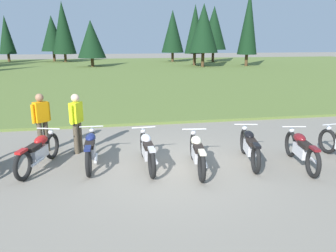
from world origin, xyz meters
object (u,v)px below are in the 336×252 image
object	(u,v)px
motorcycle_cream	(197,152)
motorcycle_maroon	(301,149)
motorcycle_navy	(91,149)
motorcycle_black	(250,146)
rider_near_row_end	(77,120)
rider_in_hivis_vest	(42,119)
motorcycle_silver	(147,150)
motorcycle_red	(39,152)

from	to	relation	value
motorcycle_cream	motorcycle_maroon	xyz separation A→B (m)	(2.63, -0.24, 0.00)
motorcycle_cream	motorcycle_maroon	distance (m)	2.64
motorcycle_navy	motorcycle_black	bearing A→B (deg)	-7.47
motorcycle_black	rider_near_row_end	size ratio (longest dim) A/B	1.24
motorcycle_navy	rider_in_hivis_vest	world-z (taller)	rider_in_hivis_vest
motorcycle_navy	motorcycle_maroon	size ratio (longest dim) A/B	1.01
motorcycle_cream	motorcycle_black	world-z (taller)	same
motorcycle_silver	motorcycle_black	bearing A→B (deg)	-3.94
motorcycle_cream	rider_in_hivis_vest	distance (m)	4.45
motorcycle_navy	rider_near_row_end	world-z (taller)	rider_near_row_end
motorcycle_maroon	motorcycle_silver	bearing A→B (deg)	170.40
motorcycle_navy	motorcycle_cream	distance (m)	2.67
motorcycle_red	rider_near_row_end	xyz separation A→B (m)	(0.85, 1.03, 0.51)
motorcycle_navy	motorcycle_silver	distance (m)	1.43
motorcycle_navy	motorcycle_cream	world-z (taller)	same
motorcycle_navy	rider_near_row_end	size ratio (longest dim) A/B	1.26
motorcycle_silver	rider_near_row_end	distance (m)	2.32
motorcycle_red	motorcycle_navy	size ratio (longest dim) A/B	0.97
motorcycle_black	rider_near_row_end	xyz separation A→B (m)	(-4.41, 1.58, 0.51)
motorcycle_silver	rider_near_row_end	size ratio (longest dim) A/B	1.26
rider_in_hivis_vest	motorcycle_cream	bearing A→B (deg)	-27.50
rider_in_hivis_vest	rider_near_row_end	world-z (taller)	same
motorcycle_red	motorcycle_black	world-z (taller)	same
motorcycle_red	rider_in_hivis_vest	bearing A→B (deg)	95.06
motorcycle_black	motorcycle_maroon	distance (m)	1.26
motorcycle_black	motorcycle_maroon	xyz separation A→B (m)	(1.17, -0.46, 0.00)
motorcycle_black	rider_near_row_end	distance (m)	4.72
motorcycle_black	rider_in_hivis_vest	bearing A→B (deg)	161.31
rider_near_row_end	motorcycle_navy	bearing A→B (deg)	-69.42
motorcycle_red	motorcycle_maroon	distance (m)	6.51
motorcycle_red	motorcycle_silver	distance (m)	2.66
motorcycle_red	rider_in_hivis_vest	world-z (taller)	rider_in_hivis_vest
motorcycle_silver	motorcycle_maroon	world-z (taller)	same
motorcycle_cream	rider_in_hivis_vest	xyz separation A→B (m)	(-3.92, 2.04, 0.51)
motorcycle_silver	motorcycle_red	bearing A→B (deg)	172.09
motorcycle_navy	motorcycle_cream	bearing A→B (deg)	-16.28
motorcycle_silver	motorcycle_black	distance (m)	2.64
motorcycle_maroon	rider_in_hivis_vest	world-z (taller)	rider_in_hivis_vest
motorcycle_red	motorcycle_navy	distance (m)	1.24
motorcycle_maroon	motorcycle_red	bearing A→B (deg)	171.09
motorcycle_navy	motorcycle_black	size ratio (longest dim) A/B	1.01
motorcycle_red	motorcycle_maroon	xyz separation A→B (m)	(6.43, -1.01, 0.00)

